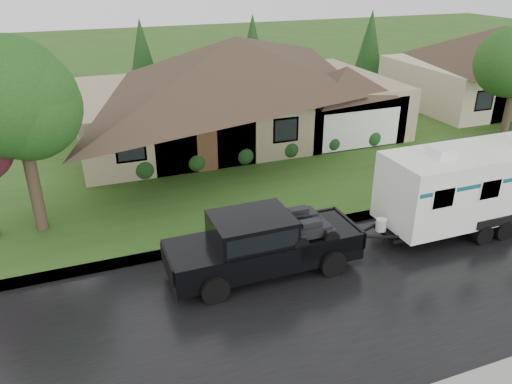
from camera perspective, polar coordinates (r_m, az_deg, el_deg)
ground at (r=17.69m, az=6.65°, el=-7.93°), size 140.00×140.00×0.00m
road at (r=16.27m, az=9.91°, el=-11.43°), size 140.00×8.00×0.01m
curb at (r=19.37m, az=3.63°, el=-4.39°), size 140.00×0.50×0.15m
lawn at (r=30.46m, az=-6.35°, el=6.69°), size 140.00×26.00×0.15m
house_main at (r=29.11m, az=-1.59°, el=13.15°), size 19.44×10.80×6.90m
house_neighbor at (r=40.68m, az=26.56°, el=13.65°), size 15.12×9.72×6.45m
tree_left_green at (r=19.30m, az=-25.64°, el=9.22°), size 4.32×4.32×7.14m
shrub_row at (r=25.74m, az=1.26°, el=4.73°), size 13.60×1.00×1.00m
pickup_truck at (r=16.49m, az=0.52°, el=-5.70°), size 6.42×2.44×2.14m
travel_trailer at (r=20.73m, az=23.85°, el=1.01°), size 7.92×2.78×3.55m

